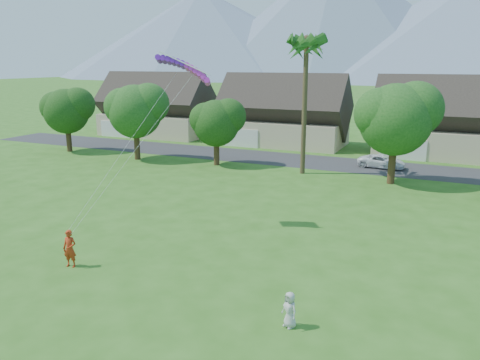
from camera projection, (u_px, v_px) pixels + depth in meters
The scene contains 10 objects.
ground at pixel (131, 335), 17.77m from camera, with size 500.00×500.00×0.00m, color #2D6019.
street at pixel (337, 164), 47.78m from camera, with size 90.00×7.00×0.01m, color #2D2D30.
kite_flyer at pixel (70, 249), 23.53m from camera, with size 0.71×0.46×1.94m, color #B53114.
watcher at pixel (290, 310), 18.17m from camera, with size 0.72×0.47×1.46m, color #B6B6B2.
parked_car at pixel (382, 162), 45.87m from camera, with size 2.08×4.52×1.25m, color white.
mountain_ridge at pixel (463, 24), 236.02m from camera, with size 540.00×240.00×70.00m.
houses_row at pixel (360, 121), 54.68m from camera, with size 72.75×8.19×8.86m.
tree_row at pixel (311, 122), 41.68m from camera, with size 62.27×6.67×8.45m.
fan_palm at pixel (307, 42), 40.85m from camera, with size 3.00×3.00×13.80m.
parafoil_kite at pixel (185, 66), 27.75m from camera, with size 3.66×1.51×0.50m.
Camera 1 is at (10.30, -12.66, 10.07)m, focal length 35.00 mm.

